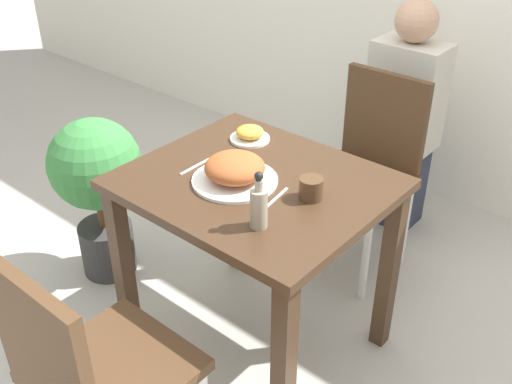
# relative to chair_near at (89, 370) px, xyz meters

# --- Properties ---
(ground_plane) EXTENTS (16.00, 16.00, 0.00)m
(ground_plane) POSITION_rel_chair_near_xyz_m (-0.05, 0.79, -0.52)
(ground_plane) COLOR #B7B2A8
(dining_table) EXTENTS (0.88, 0.75, 0.77)m
(dining_table) POSITION_rel_chair_near_xyz_m (-0.05, 0.79, 0.11)
(dining_table) COLOR #3D2819
(dining_table) RESTS_ON ground_plane
(chair_near) EXTENTS (0.42, 0.42, 0.91)m
(chair_near) POSITION_rel_chair_near_xyz_m (0.00, 0.00, 0.00)
(chair_near) COLOR #4C331E
(chair_near) RESTS_ON ground_plane
(chair_far) EXTENTS (0.42, 0.42, 0.91)m
(chair_far) POSITION_rel_chair_near_xyz_m (-0.04, 1.55, 0.00)
(chair_far) COLOR #4C331E
(chair_far) RESTS_ON ground_plane
(food_plate) EXTENTS (0.30, 0.30, 0.10)m
(food_plate) POSITION_rel_chair_near_xyz_m (-0.10, 0.73, 0.29)
(food_plate) COLOR white
(food_plate) RESTS_ON dining_table
(side_plate) EXTENTS (0.16, 0.16, 0.06)m
(side_plate) POSITION_rel_chair_near_xyz_m (-0.27, 1.01, 0.27)
(side_plate) COLOR white
(side_plate) RESTS_ON dining_table
(drink_cup) EXTENTS (0.08, 0.08, 0.07)m
(drink_cup) POSITION_rel_chair_near_xyz_m (0.16, 0.81, 0.29)
(drink_cup) COLOR #4C331E
(drink_cup) RESTS_ON dining_table
(sauce_bottle) EXTENTS (0.06, 0.06, 0.19)m
(sauce_bottle) POSITION_rel_chair_near_xyz_m (0.14, 0.57, 0.32)
(sauce_bottle) COLOR gray
(sauce_bottle) RESTS_ON dining_table
(fork_utensil) EXTENTS (0.01, 0.18, 0.00)m
(fork_utensil) POSITION_rel_chair_near_xyz_m (-0.28, 0.73, 0.25)
(fork_utensil) COLOR silver
(fork_utensil) RESTS_ON dining_table
(spoon_utensil) EXTENTS (0.03, 0.16, 0.00)m
(spoon_utensil) POSITION_rel_chair_near_xyz_m (0.08, 0.73, 0.25)
(spoon_utensil) COLOR silver
(spoon_utensil) RESTS_ON dining_table
(potted_plant_left) EXTENTS (0.41, 0.41, 0.78)m
(potted_plant_left) POSITION_rel_chair_near_xyz_m (-0.89, 0.69, -0.03)
(potted_plant_left) COLOR #333333
(potted_plant_left) RESTS_ON ground_plane
(person_figure) EXTENTS (0.34, 0.22, 1.17)m
(person_figure) POSITION_rel_chair_near_xyz_m (-0.09, 1.95, 0.06)
(person_figure) COLOR #2D3347
(person_figure) RESTS_ON ground_plane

